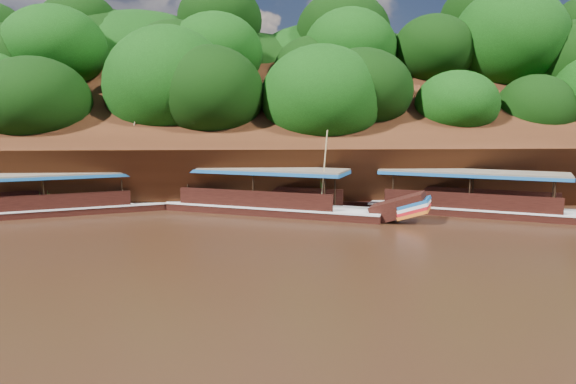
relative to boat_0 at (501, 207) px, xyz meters
name	(u,v)px	position (x,y,z in m)	size (l,w,h in m)	color
ground	(294,246)	(-12.18, -6.40, -0.57)	(160.00, 160.00, 0.00)	black
riverbank	(275,161)	(-12.19, 16.33, 1.31)	(120.00, 30.06, 19.40)	black
boat_0	(501,207)	(0.00, 0.00, 0.00)	(14.96, 8.72, 6.96)	black
boat_1	(286,204)	(-12.10, 1.41, 0.02)	(14.95, 7.98, 5.40)	black
boat_2	(74,204)	(-24.47, 2.57, -0.03)	(15.08, 6.88, 5.95)	black
reeds	(247,195)	(-14.39, 3.27, 0.32)	(51.15, 2.22, 2.06)	#35731C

